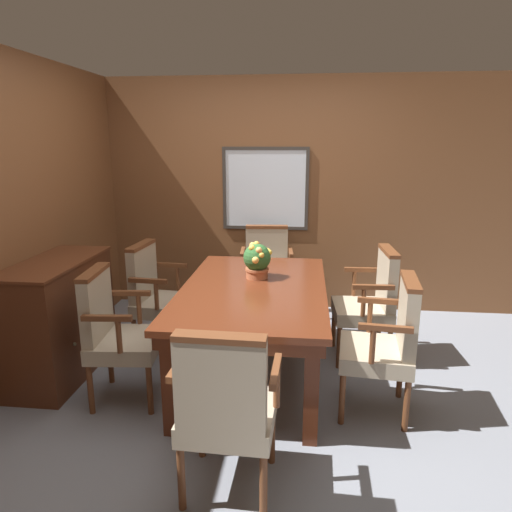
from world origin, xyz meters
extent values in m
plane|color=gray|center=(0.00, 0.00, 0.00)|extent=(14.00, 14.00, 0.00)
cube|color=brown|center=(0.00, 1.91, 1.23)|extent=(7.20, 0.06, 2.45)
cube|color=white|center=(0.01, 1.87, 1.31)|extent=(0.84, 0.01, 0.80)
cube|color=#38332D|center=(0.01, 1.87, 1.73)|extent=(0.91, 0.02, 0.04)
cube|color=#38332D|center=(0.01, 1.87, 0.89)|extent=(0.91, 0.02, 0.03)
cube|color=#38332D|center=(-0.43, 1.87, 1.31)|extent=(0.04, 0.02, 0.80)
cube|color=#38332D|center=(0.45, 1.87, 1.31)|extent=(0.04, 0.02, 0.80)
cube|color=brown|center=(-1.71, 0.00, 1.23)|extent=(0.06, 7.20, 2.45)
cube|color=#562614|center=(-0.37, -0.50, 0.35)|extent=(0.09, 0.09, 0.69)
cube|color=#562614|center=(0.50, -0.50, 0.35)|extent=(0.09, 0.09, 0.69)
cube|color=#562614|center=(-0.37, 1.07, 0.35)|extent=(0.09, 0.09, 0.69)
cube|color=#562614|center=(0.50, 1.07, 0.35)|extent=(0.09, 0.09, 0.69)
cube|color=#562614|center=(0.06, 0.29, 0.65)|extent=(1.02, 1.72, 0.09)
cube|color=#562614|center=(0.06, 0.29, 0.71)|extent=(1.08, 1.78, 0.04)
cylinder|color=brown|center=(0.28, -0.71, 0.18)|extent=(0.04, 0.04, 0.36)
cylinder|color=brown|center=(-0.13, -0.70, 0.18)|extent=(0.04, 0.04, 0.36)
cylinder|color=brown|center=(0.27, -1.11, 0.18)|extent=(0.04, 0.04, 0.36)
cylinder|color=brown|center=(-0.15, -1.10, 0.18)|extent=(0.04, 0.04, 0.36)
cube|color=tan|center=(0.07, -0.90, 0.41)|extent=(0.48, 0.47, 0.11)
cube|color=tan|center=(0.06, -1.09, 0.70)|extent=(0.44, 0.09, 0.46)
cube|color=brown|center=(0.06, -1.09, 0.94)|extent=(0.44, 0.10, 0.03)
cylinder|color=brown|center=(0.31, -0.87, 0.59)|extent=(0.04, 0.04, 0.24)
cube|color=brown|center=(0.31, -0.94, 0.71)|extent=(0.04, 0.32, 0.04)
cylinder|color=brown|center=(-0.18, -0.86, 0.59)|extent=(0.04, 0.04, 0.24)
cube|color=brown|center=(-0.18, -0.93, 0.71)|extent=(0.04, 0.32, 0.04)
cylinder|color=brown|center=(0.72, 0.89, 0.18)|extent=(0.04, 0.04, 0.36)
cylinder|color=brown|center=(0.74, 0.48, 0.18)|extent=(0.04, 0.04, 0.36)
cylinder|color=brown|center=(1.12, 0.91, 0.18)|extent=(0.04, 0.04, 0.36)
cylinder|color=brown|center=(1.14, 0.50, 0.18)|extent=(0.04, 0.04, 0.36)
cube|color=tan|center=(0.93, 0.69, 0.41)|extent=(0.48, 0.49, 0.11)
cube|color=tan|center=(1.12, 0.70, 0.70)|extent=(0.10, 0.44, 0.46)
cube|color=brown|center=(1.12, 0.70, 0.94)|extent=(0.11, 0.44, 0.03)
cylinder|color=brown|center=(0.88, 0.94, 0.59)|extent=(0.04, 0.04, 0.24)
cube|color=brown|center=(0.95, 0.94, 0.71)|extent=(0.32, 0.05, 0.04)
cylinder|color=brown|center=(0.90, 0.45, 0.59)|extent=(0.04, 0.04, 0.24)
cube|color=brown|center=(0.97, 0.45, 0.71)|extent=(0.32, 0.05, 0.04)
cylinder|color=brown|center=(-0.13, 1.25, 0.18)|extent=(0.04, 0.04, 0.36)
cylinder|color=brown|center=(0.28, 1.28, 0.18)|extent=(0.04, 0.04, 0.36)
cylinder|color=brown|center=(-0.16, 1.65, 0.18)|extent=(0.04, 0.04, 0.36)
cylinder|color=brown|center=(0.25, 1.68, 0.18)|extent=(0.04, 0.04, 0.36)
cube|color=tan|center=(0.06, 1.46, 0.41)|extent=(0.51, 0.50, 0.11)
cube|color=tan|center=(0.04, 1.65, 0.70)|extent=(0.44, 0.11, 0.46)
cube|color=brown|center=(0.04, 1.65, 0.94)|extent=(0.44, 0.12, 0.03)
cylinder|color=brown|center=(-0.18, 1.41, 0.59)|extent=(0.04, 0.04, 0.24)
cube|color=brown|center=(-0.19, 1.48, 0.71)|extent=(0.06, 0.32, 0.04)
cylinder|color=brown|center=(0.31, 1.45, 0.59)|extent=(0.04, 0.04, 0.24)
cube|color=brown|center=(0.30, 1.52, 0.71)|extent=(0.06, 0.32, 0.04)
cylinder|color=brown|center=(0.74, 0.12, 0.18)|extent=(0.04, 0.04, 0.36)
cylinder|color=brown|center=(0.70, -0.29, 0.18)|extent=(0.04, 0.04, 0.36)
cylinder|color=brown|center=(1.14, 0.08, 0.18)|extent=(0.04, 0.04, 0.36)
cylinder|color=brown|center=(1.10, -0.32, 0.18)|extent=(0.04, 0.04, 0.36)
cube|color=tan|center=(0.92, -0.10, 0.41)|extent=(0.50, 0.51, 0.11)
cube|color=tan|center=(1.11, -0.12, 0.70)|extent=(0.12, 0.44, 0.46)
cube|color=brown|center=(1.11, -0.12, 0.94)|extent=(0.13, 0.44, 0.03)
cylinder|color=brown|center=(0.91, 0.15, 0.59)|extent=(0.04, 0.04, 0.24)
cube|color=brown|center=(0.98, 0.14, 0.71)|extent=(0.32, 0.07, 0.04)
cylinder|color=brown|center=(0.86, -0.34, 0.59)|extent=(0.04, 0.04, 0.24)
cube|color=brown|center=(0.93, -0.35, 0.71)|extent=(0.32, 0.07, 0.04)
cylinder|color=brown|center=(-0.58, -0.31, 0.18)|extent=(0.04, 0.04, 0.36)
cylinder|color=brown|center=(-0.61, 0.10, 0.18)|extent=(0.04, 0.04, 0.36)
cylinder|color=brown|center=(-0.98, -0.35, 0.18)|extent=(0.04, 0.04, 0.36)
cylinder|color=brown|center=(-1.01, 0.06, 0.18)|extent=(0.04, 0.04, 0.36)
cube|color=tan|center=(-0.79, -0.13, 0.41)|extent=(0.50, 0.51, 0.11)
cube|color=tan|center=(-0.98, -0.14, 0.70)|extent=(0.12, 0.44, 0.46)
cube|color=brown|center=(-0.98, -0.14, 0.94)|extent=(0.13, 0.44, 0.03)
cylinder|color=brown|center=(-0.74, -0.37, 0.59)|extent=(0.04, 0.04, 0.24)
cube|color=brown|center=(-0.81, -0.37, 0.71)|extent=(0.32, 0.07, 0.04)
cylinder|color=brown|center=(-0.78, 0.12, 0.59)|extent=(0.04, 0.04, 0.24)
cube|color=brown|center=(-0.85, 0.11, 0.71)|extent=(0.32, 0.07, 0.04)
cylinder|color=brown|center=(-0.58, 0.44, 0.18)|extent=(0.04, 0.04, 0.36)
cylinder|color=brown|center=(-0.54, 0.85, 0.18)|extent=(0.04, 0.04, 0.36)
cylinder|color=brown|center=(-0.98, 0.48, 0.18)|extent=(0.04, 0.04, 0.36)
cylinder|color=brown|center=(-0.94, 0.89, 0.18)|extent=(0.04, 0.04, 0.36)
cube|color=tan|center=(-0.76, 0.67, 0.41)|extent=(0.50, 0.51, 0.11)
cube|color=tan|center=(-0.95, 0.68, 0.70)|extent=(0.12, 0.44, 0.46)
cube|color=brown|center=(-0.95, 0.68, 0.94)|extent=(0.12, 0.44, 0.03)
cylinder|color=brown|center=(-0.75, 0.42, 0.59)|extent=(0.04, 0.04, 0.24)
cube|color=brown|center=(-0.82, 0.42, 0.71)|extent=(0.32, 0.06, 0.04)
cylinder|color=brown|center=(-0.71, 0.91, 0.59)|extent=(0.04, 0.04, 0.24)
cube|color=brown|center=(-0.78, 0.91, 0.71)|extent=(0.32, 0.06, 0.04)
cylinder|color=#B2603D|center=(0.06, 0.51, 0.78)|extent=(0.17, 0.17, 0.08)
cylinder|color=#B2603D|center=(0.06, 0.51, 0.81)|extent=(0.19, 0.19, 0.02)
sphere|color=#2D602D|center=(0.06, 0.51, 0.91)|extent=(0.22, 0.22, 0.22)
sphere|color=#E8BD46|center=(0.03, 0.47, 0.99)|extent=(0.05, 0.05, 0.05)
sphere|color=#F0B051|center=(0.06, 0.41, 0.91)|extent=(0.05, 0.05, 0.05)
sphere|color=gold|center=(0.06, 0.54, 1.01)|extent=(0.05, 0.05, 0.05)
sphere|color=#EDB953|center=(0.02, 0.54, 1.00)|extent=(0.05, 0.05, 0.05)
sphere|color=#E2A551|center=(0.02, 0.61, 0.92)|extent=(0.06, 0.06, 0.06)
sphere|color=gold|center=(0.16, 0.52, 0.95)|extent=(0.05, 0.05, 0.05)
sphere|color=#EAA458|center=(0.08, 0.44, 0.98)|extent=(0.05, 0.05, 0.05)
sphere|color=gold|center=(0.14, 0.57, 0.95)|extent=(0.05, 0.05, 0.05)
sphere|color=#F0A94B|center=(0.10, 0.61, 0.91)|extent=(0.04, 0.04, 0.04)
sphere|color=#F0B643|center=(0.11, 0.43, 0.95)|extent=(0.04, 0.04, 0.04)
cube|color=#512816|center=(-1.45, 0.17, 0.45)|extent=(0.44, 1.02, 0.90)
cube|color=#5B2D19|center=(-1.45, 0.17, 0.91)|extent=(0.46, 1.04, 0.02)
sphere|color=#4C422D|center=(-1.22, 0.17, 0.71)|extent=(0.03, 0.03, 0.03)
sphere|color=#4C422D|center=(-1.22, -0.06, 0.36)|extent=(0.03, 0.03, 0.03)
sphere|color=#4C422D|center=(-1.22, 0.39, 0.36)|extent=(0.03, 0.03, 0.03)
camera|label=1|loc=(0.43, -2.97, 1.81)|focal=32.00mm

